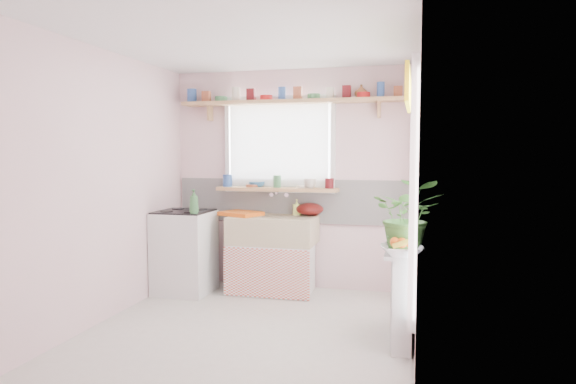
# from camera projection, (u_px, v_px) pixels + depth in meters

# --- Properties ---
(room) EXTENTS (3.20, 3.20, 3.20)m
(room) POSITION_uv_depth(u_px,v_px,m) (340.00, 172.00, 5.01)
(room) COLOR silver
(room) RESTS_ON ground
(sink_unit) EXTENTS (0.95, 0.65, 1.11)m
(sink_unit) POSITION_uv_depth(u_px,v_px,m) (273.00, 254.00, 5.70)
(sink_unit) COLOR white
(sink_unit) RESTS_ON ground
(cooker) EXTENTS (0.58, 0.58, 0.93)m
(cooker) POSITION_uv_depth(u_px,v_px,m) (185.00, 251.00, 5.70)
(cooker) COLOR white
(cooker) RESTS_ON ground
(radiator_ledge) EXTENTS (0.22, 0.95, 0.78)m
(radiator_ledge) POSITION_uv_depth(u_px,v_px,m) (403.00, 291.00, 4.29)
(radiator_ledge) COLOR white
(radiator_ledge) RESTS_ON ground
(windowsill) EXTENTS (1.40, 0.22, 0.04)m
(windowsill) POSITION_uv_depth(u_px,v_px,m) (277.00, 189.00, 5.83)
(windowsill) COLOR tan
(windowsill) RESTS_ON room
(pine_shelf) EXTENTS (2.52, 0.24, 0.04)m
(pine_shelf) POSITION_uv_depth(u_px,v_px,m) (290.00, 102.00, 5.71)
(pine_shelf) COLOR tan
(pine_shelf) RESTS_ON room
(shelf_crockery) EXTENTS (2.47, 0.11, 0.12)m
(shelf_crockery) POSITION_uv_depth(u_px,v_px,m) (290.00, 95.00, 5.70)
(shelf_crockery) COLOR #3359A5
(shelf_crockery) RESTS_ON pine_shelf
(sill_crockery) EXTENTS (1.35, 0.11, 0.12)m
(sill_crockery) POSITION_uv_depth(u_px,v_px,m) (277.00, 183.00, 5.82)
(sill_crockery) COLOR #3359A5
(sill_crockery) RESTS_ON windowsill
(dish_tray) EXTENTS (0.53, 0.47, 0.04)m
(dish_tray) POSITION_uv_depth(u_px,v_px,m) (241.00, 214.00, 5.77)
(dish_tray) COLOR orange
(dish_tray) RESTS_ON sink_unit
(colander) EXTENTS (0.32, 0.32, 0.14)m
(colander) POSITION_uv_depth(u_px,v_px,m) (310.00, 209.00, 5.77)
(colander) COLOR #53100E
(colander) RESTS_ON sink_unit
(jade_plant) EXTENTS (0.53, 0.46, 0.58)m
(jade_plant) POSITION_uv_depth(u_px,v_px,m) (408.00, 216.00, 4.00)
(jade_plant) COLOR #3D6E2C
(jade_plant) RESTS_ON radiator_ledge
(fruit_bowl) EXTENTS (0.36, 0.36, 0.08)m
(fruit_bowl) POSITION_uv_depth(u_px,v_px,m) (402.00, 251.00, 3.88)
(fruit_bowl) COLOR white
(fruit_bowl) RESTS_ON radiator_ledge
(herb_pot) EXTENTS (0.10, 0.07, 0.19)m
(herb_pot) POSITION_uv_depth(u_px,v_px,m) (392.00, 241.00, 3.97)
(herb_pot) COLOR #28652D
(herb_pot) RESTS_ON radiator_ledge
(soap_bottle_sink) EXTENTS (0.11, 0.11, 0.18)m
(soap_bottle_sink) POSITION_uv_depth(u_px,v_px,m) (297.00, 207.00, 5.81)
(soap_bottle_sink) COLOR #E9FB6F
(soap_bottle_sink) RESTS_ON sink_unit
(sill_cup) EXTENTS (0.17, 0.17, 0.11)m
(sill_cup) POSITION_uv_depth(u_px,v_px,m) (310.00, 184.00, 5.67)
(sill_cup) COLOR beige
(sill_cup) RESTS_ON windowsill
(sill_bowl) EXTENTS (0.20, 0.20, 0.06)m
(sill_bowl) POSITION_uv_depth(u_px,v_px,m) (257.00, 184.00, 5.95)
(sill_bowl) COLOR #2E6497
(sill_bowl) RESTS_ON windowsill
(shelf_vase) EXTENTS (0.18, 0.18, 0.15)m
(shelf_vase) POSITION_uv_depth(u_px,v_px,m) (361.00, 92.00, 5.57)
(shelf_vase) COLOR #92592D
(shelf_vase) RESTS_ON pine_shelf
(cooker_bottle) EXTENTS (0.11, 0.11, 0.26)m
(cooker_bottle) POSITION_uv_depth(u_px,v_px,m) (194.00, 201.00, 5.39)
(cooker_bottle) COLOR #38713E
(cooker_bottle) RESTS_ON cooker
(fruit) EXTENTS (0.20, 0.14, 0.10)m
(fruit) POSITION_uv_depth(u_px,v_px,m) (403.00, 243.00, 3.88)
(fruit) COLOR orange
(fruit) RESTS_ON fruit_bowl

